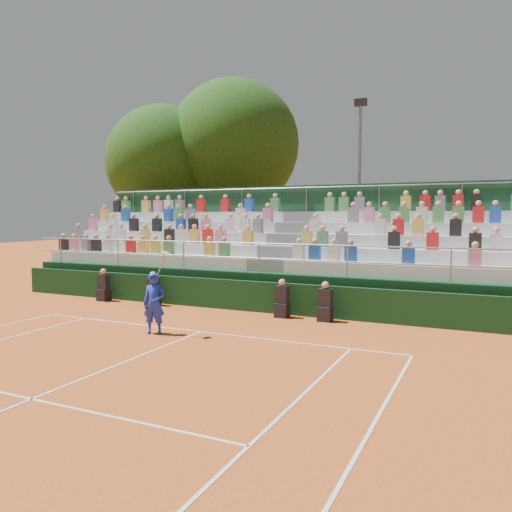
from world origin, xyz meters
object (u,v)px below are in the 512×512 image
at_px(tree_west, 163,163).
at_px(floodlight_mast, 359,176).
at_px(tennis_player, 154,303).
at_px(tree_east, 234,145).

relative_size(tree_west, floodlight_mast, 1.08).
distance_m(tree_west, floodlight_mast, 11.51).
distance_m(tennis_player, floodlight_mast, 14.97).
relative_size(tree_east, floodlight_mast, 1.24).
distance_m(tennis_player, tree_east, 17.68).
height_order(tree_west, floodlight_mast, tree_west).
bearing_deg(tennis_player, floodlight_mast, 82.00).
relative_size(tennis_player, floodlight_mast, 0.25).
height_order(tennis_player, tree_west, tree_west).
relative_size(tennis_player, tree_east, 0.20).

